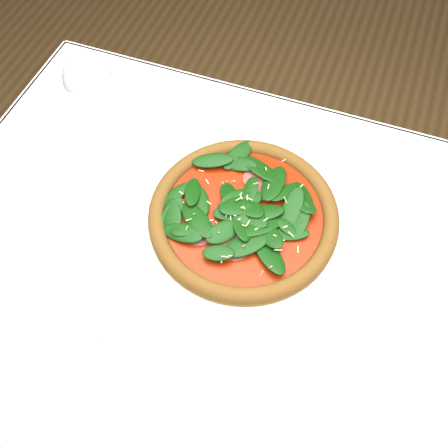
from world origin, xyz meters
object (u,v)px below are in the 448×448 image
(plate, at_px, (243,221))
(pizza, at_px, (244,214))
(napkin, at_px, (106,305))
(wine_glass, at_px, (89,85))

(plate, bearing_deg, pizza, 116.57)
(pizza, distance_m, napkin, 0.28)
(wine_glass, bearing_deg, napkin, -62.55)
(pizza, height_order, wine_glass, wine_glass)
(plate, bearing_deg, napkin, -124.47)
(plate, height_order, wine_glass, wine_glass)
(plate, bearing_deg, wine_glass, 164.73)
(wine_glass, bearing_deg, plate, -15.27)
(wine_glass, bearing_deg, pizza, -15.27)
(pizza, height_order, napkin, pizza)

